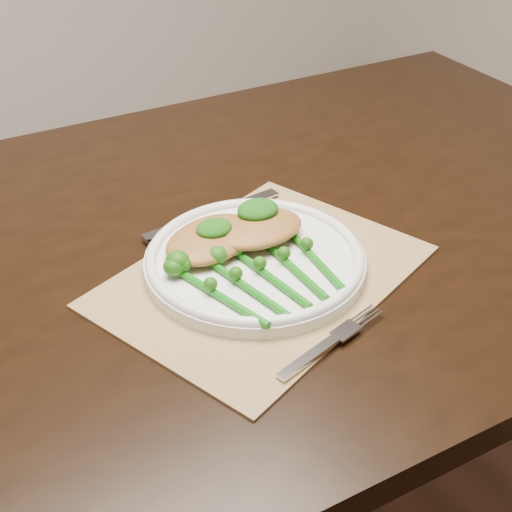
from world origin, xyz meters
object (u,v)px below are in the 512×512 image
placemat (263,276)px  broccolini_bundle (271,278)px  dinner_plate (255,259)px  chicken_fillet_left (211,239)px  dining_table (208,423)px

placemat → broccolini_bundle: bearing=-127.4°
broccolini_bundle → placemat: bearing=67.8°
dinner_plate → broccolini_bundle: (-0.01, -0.05, 0.01)m
dinner_plate → chicken_fillet_left: (-0.04, 0.05, 0.02)m
dinner_plate → broccolini_bundle: 0.06m
dining_table → chicken_fillet_left: 0.41m
dining_table → dinner_plate: size_ratio=5.85×
dining_table → broccolini_bundle: broccolini_bundle is taller
dining_table → chicken_fillet_left: (-0.01, -0.06, 0.41)m
chicken_fillet_left → broccolini_bundle: (0.02, -0.10, -0.01)m
dining_table → dinner_plate: (0.03, -0.11, 0.39)m
dining_table → broccolini_bundle: (0.01, -0.16, 0.40)m
dinner_plate → dining_table: bearing=103.6°
chicken_fillet_left → broccolini_bundle: 0.11m
broccolini_bundle → chicken_fillet_left: bearing=100.9°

